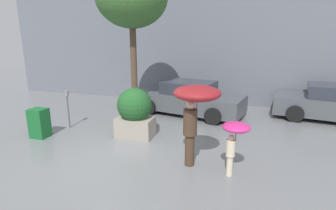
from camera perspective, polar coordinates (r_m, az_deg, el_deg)
The scene contains 9 objects.
ground_plane at distance 7.09m, azimuth -11.27°, elevation -10.84°, with size 40.00×40.00×0.00m, color slate.
building_facade at distance 12.51m, azimuth 2.47°, elevation 14.52°, with size 18.00×0.30×6.00m.
planter_box at distance 8.02m, azimuth -7.24°, elevation -1.44°, with size 1.12×1.05×1.54m.
person_adult at distance 5.96m, azimuth 6.02°, elevation 0.68°, with size 1.07×1.07×1.96m.
person_child at distance 5.83m, azimuth 14.30°, elevation -6.21°, with size 0.60×0.60×1.25m.
parked_car_near at distance 10.53m, azimuth 4.52°, elevation 1.36°, with size 4.56×2.55×1.31m.
parked_car_far at distance 11.46m, azimuth 32.41°, elevation 0.18°, with size 4.30×2.35×1.31m.
parking_meter at distance 9.38m, azimuth -21.06°, elevation 0.78°, with size 0.14×0.14×1.30m.
newspaper_box at distance 8.97m, azimuth -26.21°, elevation -3.54°, with size 0.50×0.44×0.90m.
Camera 1 is at (3.12, -5.61, 3.01)m, focal length 28.00 mm.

